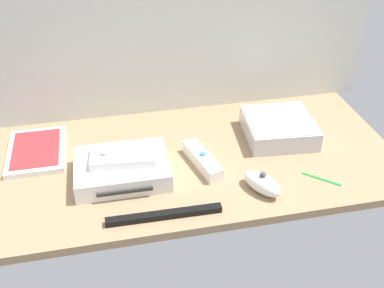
% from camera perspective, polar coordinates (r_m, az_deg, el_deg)
% --- Properties ---
extents(ground_plane, '(1.00, 0.48, 0.02)m').
position_cam_1_polar(ground_plane, '(1.14, 0.00, -2.09)').
color(ground_plane, '#9E7F5B').
rests_on(ground_plane, ground).
extents(game_console, '(0.21, 0.17, 0.04)m').
position_cam_1_polar(game_console, '(1.07, -8.59, -3.05)').
color(game_console, white).
rests_on(game_console, ground_plane).
extents(mini_computer, '(0.18, 0.18, 0.05)m').
position_cam_1_polar(mini_computer, '(1.22, 10.59, 1.99)').
color(mini_computer, silver).
rests_on(mini_computer, ground_plane).
extents(game_case, '(0.14, 0.19, 0.02)m').
position_cam_1_polar(game_case, '(1.20, -18.53, -0.82)').
color(game_case, white).
rests_on(game_case, ground_plane).
extents(remote_wand, '(0.07, 0.15, 0.03)m').
position_cam_1_polar(remote_wand, '(1.10, 1.28, -1.96)').
color(remote_wand, white).
rests_on(remote_wand, ground_plane).
extents(remote_nunchuk, '(0.09, 0.11, 0.05)m').
position_cam_1_polar(remote_nunchuk, '(1.03, 8.58, -4.79)').
color(remote_nunchuk, white).
rests_on(remote_nunchuk, ground_plane).
extents(remote_classic_pad, '(0.15, 0.09, 0.02)m').
position_cam_1_polar(remote_classic_pad, '(1.06, -8.46, -1.45)').
color(remote_classic_pad, white).
rests_on(remote_classic_pad, game_console).
extents(sensor_bar, '(0.24, 0.02, 0.01)m').
position_cam_1_polar(sensor_bar, '(0.96, -3.42, -8.67)').
color(sensor_bar, black).
rests_on(sensor_bar, ground_plane).
extents(stylus_pen, '(0.07, 0.07, 0.01)m').
position_cam_1_polar(stylus_pen, '(1.10, 15.60, -4.05)').
color(stylus_pen, green).
rests_on(stylus_pen, ground_plane).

